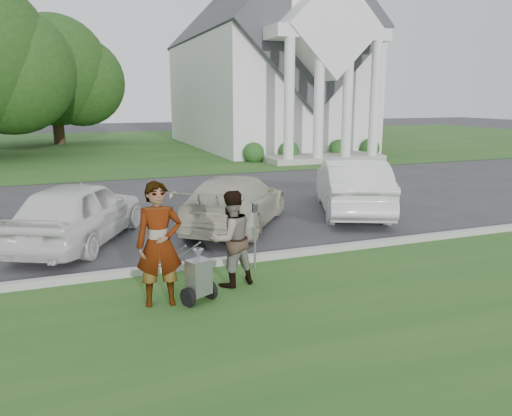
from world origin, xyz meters
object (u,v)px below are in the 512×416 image
church (264,55)px  striping_cart (198,278)px  car_d (352,186)px  parking_meter_near (255,228)px  person_left (159,245)px  person_right (231,239)px  tree_back (54,76)px  car_b (79,212)px  car_c (236,201)px

church → striping_cart: 27.01m
striping_cart → car_d: size_ratio=0.24×
striping_cart → parking_meter_near: 1.86m
church → person_left: bearing=-115.1°
church → person_right: church is taller
car_d → church: bearing=-81.4°
church → striping_cart: church is taller
person_right → car_d: (5.00, 4.28, -0.06)m
person_right → tree_back: bearing=-98.5°
tree_back → car_d: tree_back is taller
parking_meter_near → car_b: 4.37m
church → car_c: 22.19m
striping_cart → parking_meter_near: parking_meter_near is taller
tree_back → car_c: 27.31m
church → car_c: size_ratio=5.26×
person_left → car_b: (-1.10, 4.12, -0.26)m
car_b → striping_cart: bearing=138.4°
car_b → car_c: size_ratio=0.93×
striping_cart → car_b: (-1.67, 4.26, 0.31)m
church → person_right: (-9.95, -23.65, -5.10)m
parking_meter_near → car_b: size_ratio=0.31×
striping_cart → car_b: car_b is taller
car_b → church: bearing=-94.8°
car_b → car_c: car_b is taller
tree_back → car_c: tree_back is taller
tree_back → striping_cart: tree_back is taller
car_b → car_d: size_ratio=0.90×
car_b → car_c: (3.77, 0.16, -0.06)m
church → parking_meter_near: bearing=-111.9°
striping_cart → car_c: bearing=40.0°
person_left → car_c: bearing=64.6°
parking_meter_near → person_right: bearing=-137.6°
parking_meter_near → car_d: 5.67m
person_left → car_b: size_ratio=0.46×
person_left → parking_meter_near: 2.22m
striping_cart → car_c: size_ratio=0.25×
church → parking_meter_near: 25.35m
church → tree_back: 14.77m
person_right → parking_meter_near: bearing=-151.9°
person_right → parking_meter_near: person_right is taller
church → car_d: (-4.95, -19.37, -5.16)m
church → parking_meter_near: (-9.28, -23.03, -5.11)m
parking_meter_near → car_d: size_ratio=0.28×
striping_cart → car_b: 4.58m
car_c → car_d: bearing=-138.8°
person_right → car_b: size_ratio=0.39×
person_right → car_c: bearing=-123.7°
striping_cart → parking_meter_near: bearing=14.9°
car_b → car_d: 7.42m
striping_cart → church: bearing=41.6°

